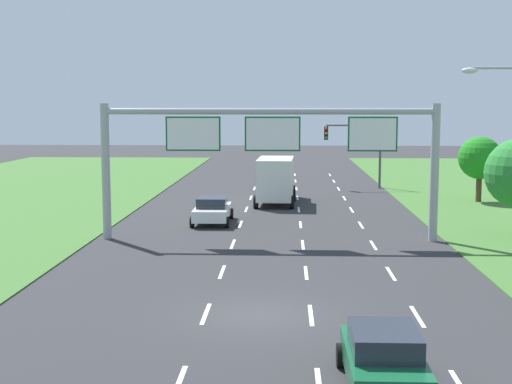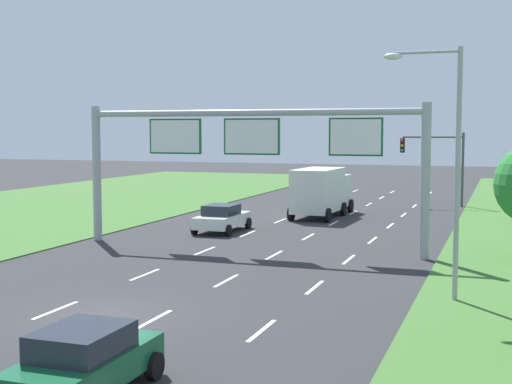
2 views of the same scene
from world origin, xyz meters
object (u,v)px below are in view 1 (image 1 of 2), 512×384
Objects in this scene: car_lead_silver at (212,210)px; sign_gantry at (271,144)px; roadside_tree_far at (480,158)px; box_truck at (276,179)px; car_near_red at (383,358)px; traffic_light_mast at (357,142)px.

sign_gantry is (3.54, -5.11, 4.14)m from car_lead_silver.
box_truck is at bearing -176.39° from roadside_tree_far.
box_truck reaches higher than car_near_red.
roadside_tree_far is (18.08, 9.76, 2.39)m from car_lead_silver.
sign_gantry is at bearing -88.10° from box_truck.
box_truck is 1.31× the size of traffic_light_mast.
traffic_light_mast reaches higher than car_lead_silver.
traffic_light_mast is (10.19, 18.18, 3.08)m from car_lead_silver.
roadside_tree_far reaches higher than car_near_red.
box_truck is (-3.11, 33.32, 0.94)m from car_near_red.
box_truck is 14.32m from sign_gantry.
sign_gantry is 3.08× the size of traffic_light_mast.
car_lead_silver is 0.78× the size of traffic_light_mast.
car_near_red is 0.54× the size of box_truck.
sign_gantry is at bearing -105.94° from traffic_light_mast.
traffic_light_mast is at bearing 85.38° from car_near_red.
car_near_red is 0.85× the size of roadside_tree_far.
box_truck is 0.43× the size of sign_gantry.
sign_gantry reaches higher than roadside_tree_far.
traffic_light_mast is at bearing 74.06° from sign_gantry.
car_lead_silver is at bearing -110.05° from box_truck.
traffic_light_mast is at bearing 57.14° from box_truck.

